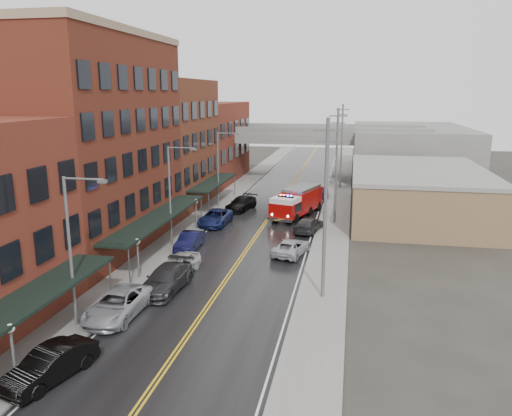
{
  "coord_description": "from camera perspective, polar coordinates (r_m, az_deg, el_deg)",
  "views": [
    {
      "loc": [
        8.77,
        -16.57,
        13.5
      ],
      "look_at": [
        0.15,
        27.87,
        3.0
      ],
      "focal_mm": 35.0,
      "sensor_mm": 36.0,
      "label": 1
    }
  ],
  "objects": [
    {
      "name": "utility_pole_2",
      "position": [
        71.95,
        9.75,
        7.13
      ],
      "size": [
        1.8,
        0.24,
        12.0
      ],
      "color": "#59595B",
      "rests_on": "ground"
    },
    {
      "name": "fire_truck",
      "position": [
        55.56,
        4.67,
        0.75
      ],
      "size": [
        5.37,
        9.02,
        3.14
      ],
      "rotation": [
        0.0,
        0.0,
        -0.31
      ],
      "color": "#940806",
      "rests_on": "ground"
    },
    {
      "name": "parked_car_left_6",
      "position": [
        52.19,
        -4.66,
        -1.08
      ],
      "size": [
        2.78,
        5.73,
        1.57
      ],
      "primitive_type": "imported",
      "rotation": [
        0.0,
        0.0,
        -0.03
      ],
      "color": "navy",
      "rests_on": "ground"
    },
    {
      "name": "parked_car_left_5",
      "position": [
        44.39,
        -7.6,
        -3.75
      ],
      "size": [
        1.59,
        4.55,
        1.5
      ],
      "primitive_type": "imported",
      "rotation": [
        0.0,
        0.0,
        -0.0
      ],
      "color": "black",
      "rests_on": "ground"
    },
    {
      "name": "right_far_block",
      "position": [
        87.58,
        17.07,
        6.26
      ],
      "size": [
        18.0,
        30.0,
        8.0
      ],
      "primitive_type": "cube",
      "color": "slate",
      "rests_on": "ground"
    },
    {
      "name": "globe_lamp_0",
      "position": [
        26.46,
        -26.17,
        -13.39
      ],
      "size": [
        0.44,
        0.44,
        3.12
      ],
      "color": "#59595B",
      "rests_on": "ground"
    },
    {
      "name": "curb_left",
      "position": [
        50.57,
        -6.0,
        -2.41
      ],
      "size": [
        0.3,
        160.0,
        0.15
      ],
      "primitive_type": "cube",
      "color": "gray",
      "rests_on": "ground"
    },
    {
      "name": "sidewalk_right",
      "position": [
        48.49,
        8.83,
        -3.17
      ],
      "size": [
        3.0,
        160.0,
        0.15
      ],
      "primitive_type": "cube",
      "color": "slate",
      "rests_on": "ground"
    },
    {
      "name": "awning_2",
      "position": [
        60.26,
        -4.85,
        2.96
      ],
      "size": [
        2.6,
        13.0,
        3.09
      ],
      "color": "black",
      "rests_on": "ground"
    },
    {
      "name": "utility_pole_1",
      "position": [
        52.09,
        9.18,
        4.95
      ],
      "size": [
        1.8,
        0.24,
        12.0
      ],
      "color": "#59595B",
      "rests_on": "ground"
    },
    {
      "name": "street_lamp_0",
      "position": [
        30.12,
        -20.15,
        -3.79
      ],
      "size": [
        2.64,
        0.22,
        9.0
      ],
      "color": "#59595B",
      "rests_on": "ground"
    },
    {
      "name": "parked_car_right_0",
      "position": [
        42.63,
        4.04,
        -4.48
      ],
      "size": [
        3.25,
        5.25,
        1.35
      ],
      "primitive_type": "imported",
      "rotation": [
        0.0,
        0.0,
        2.92
      ],
      "color": "#ACADB4",
      "rests_on": "ground"
    },
    {
      "name": "parked_car_right_1",
      "position": [
        49.75,
        6.09,
        -1.9
      ],
      "size": [
        3.02,
        5.27,
        1.44
      ],
      "primitive_type": "imported",
      "rotation": [
        0.0,
        0.0,
        2.93
      ],
      "color": "#2A2A2D",
      "rests_on": "ground"
    },
    {
      "name": "overpass",
      "position": [
        79.41,
        4.63,
        7.59
      ],
      "size": [
        40.0,
        10.0,
        7.5
      ],
      "color": "slate",
      "rests_on": "ground"
    },
    {
      "name": "parked_car_right_3",
      "position": [
        66.38,
        7.52,
        1.83
      ],
      "size": [
        1.99,
        4.38,
        1.4
      ],
      "primitive_type": "imported",
      "rotation": [
        0.0,
        0.0,
        3.27
      ],
      "color": "black",
      "rests_on": "ground"
    },
    {
      "name": "globe_lamp_1",
      "position": [
        37.63,
        -13.39,
        -4.6
      ],
      "size": [
        0.44,
        0.44,
        3.12
      ],
      "color": "#59595B",
      "rests_on": "ground"
    },
    {
      "name": "awning_0",
      "position": [
        28.25,
        -25.67,
        -10.15
      ],
      "size": [
        2.6,
        16.0,
        3.09
      ],
      "color": "black",
      "rests_on": "ground"
    },
    {
      "name": "brick_building_b",
      "position": [
        45.53,
        -18.21,
        6.74
      ],
      "size": [
        9.0,
        20.0,
        18.0
      ],
      "primitive_type": "cube",
      "color": "maroon",
      "rests_on": "ground"
    },
    {
      "name": "street_lamp_1",
      "position": [
        44.16,
        -9.54,
        2.02
      ],
      "size": [
        2.64,
        0.22,
        9.0
      ],
      "color": "#59595B",
      "rests_on": "ground"
    },
    {
      "name": "parked_car_right_2",
      "position": [
        61.92,
        6.27,
        1.06
      ],
      "size": [
        2.77,
        4.5,
        1.43
      ],
      "primitive_type": "imported",
      "rotation": [
        0.0,
        0.0,
        3.42
      ],
      "color": "silver",
      "rests_on": "ground"
    },
    {
      "name": "brick_building_far",
      "position": [
        78.13,
        -5.53,
        7.49
      ],
      "size": [
        9.0,
        20.0,
        12.0
      ],
      "primitive_type": "cube",
      "color": "maroon",
      "rests_on": "ground"
    },
    {
      "name": "globe_lamp_2",
      "position": [
        50.24,
        -6.88,
        0.1
      ],
      "size": [
        0.44,
        0.44,
        3.12
      ],
      "color": "#59595B",
      "rests_on": "ground"
    },
    {
      "name": "parked_car_left_7",
      "position": [
        58.57,
        -1.7,
        0.51
      ],
      "size": [
        3.37,
        5.74,
        1.56
      ],
      "primitive_type": "imported",
      "rotation": [
        0.0,
        0.0,
        -0.23
      ],
      "color": "black",
      "rests_on": "ground"
    },
    {
      "name": "sidewalk_left",
      "position": [
        51.06,
        -7.78,
        -2.31
      ],
      "size": [
        3.0,
        160.0,
        0.15
      ],
      "primitive_type": "cube",
      "color": "slate",
      "rests_on": "ground"
    },
    {
      "name": "curb_right",
      "position": [
        48.57,
        6.88,
        -3.08
      ],
      "size": [
        0.3,
        160.0,
        0.15
      ],
      "primitive_type": "cube",
      "color": "gray",
      "rests_on": "ground"
    },
    {
      "name": "road",
      "position": [
        49.27,
        0.3,
        -2.83
      ],
      "size": [
        11.0,
        160.0,
        0.02
      ],
      "primitive_type": "cube",
      "color": "black",
      "rests_on": "ground"
    },
    {
      "name": "brick_building_c",
      "position": [
        61.48,
        -10.2,
        7.26
      ],
      "size": [
        9.0,
        15.0,
        15.0
      ],
      "primitive_type": "cube",
      "color": "#5B2D1B",
      "rests_on": "ground"
    },
    {
      "name": "parked_car_left_4",
      "position": [
        38.48,
        -8.86,
        -6.39
      ],
      "size": [
        2.7,
        4.92,
        1.58
      ],
      "primitive_type": "imported",
      "rotation": [
        0.0,
        0.0,
        -0.19
      ],
      "color": "#BABABA",
      "rests_on": "ground"
    },
    {
      "name": "parked_car_left_3",
      "position": [
        35.58,
        -10.24,
        -8.0
      ],
      "size": [
        2.7,
        5.92,
        1.68
      ],
      "primitive_type": "imported",
      "rotation": [
        0.0,
        0.0,
        -0.06
      ],
      "color": "#262629",
      "rests_on": "ground"
    },
    {
      "name": "utility_pole_0",
      "position": [
        32.42,
        7.93,
        0.11
      ],
      "size": [
        1.8,
        0.24,
        12.0
      ],
      "color": "#59595B",
      "rests_on": "ground"
    },
    {
      "name": "awning_1",
      "position": [
        44.05,
        -11.03,
        -0.99
      ],
      "size": [
        2.6,
        18.0,
        3.09
      ],
      "color": "black",
      "rests_on": "ground"
    },
    {
      "name": "tan_building",
      "position": [
        58.08,
        17.93,
        1.5
      ],
      "size": [
        14.0,
        22.0,
        5.0
      ],
      "primitive_type": "cube",
      "color": "olive",
      "rests_on": "ground"
    },
    {
      "name": "parked_car_left_1",
      "position": [
        26.85,
        -22.46,
        -16.22
      ],
      "size": [
        2.96,
        5.17,
        1.61
      ],
      "primitive_type": "imported",
      "rotation": [
        0.0,
        0.0,
        -0.27
      ],
      "color": "black",
      "rests_on": "ground"
    },
    {
      "name": "parked_car_left_2",
      "position": [
        32.33,
        -15.51,
        -10.59
      ],
      "size": [
        2.78,
        5.79,
        1.59
      ],
      "primitive_type": "imported",
      "rotation": [
        0.0,
        0.0,
        -0.03
      ],
      "color": "#999CA0",
      "rests_on": "ground"
    },
    {
      "name": "street_lamp_2",
      "position": [
        59.19,
        -4.15,
        4.95
      ],
      "size": [
        2.64,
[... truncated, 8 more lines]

